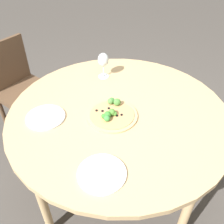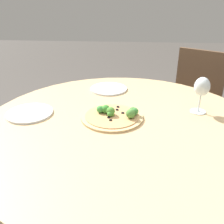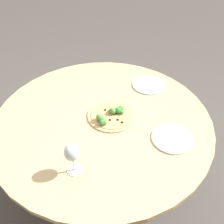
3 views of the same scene
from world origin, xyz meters
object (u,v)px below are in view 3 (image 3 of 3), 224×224
at_px(plate_near, 148,85).
at_px(plate_far, 172,138).
at_px(wine_glass, 72,153).
at_px(pizza, 111,115).

xyz_separation_m(plate_near, plate_far, (0.36, -0.35, 0.00)).
distance_m(wine_glass, plate_far, 0.56).
height_order(pizza, wine_glass, wine_glass).
height_order(plate_near, plate_far, same).
relative_size(pizza, wine_glass, 1.64).
distance_m(wine_glass, plate_near, 0.84).
relative_size(pizza, plate_far, 1.32).
xyz_separation_m(pizza, plate_near, (0.01, 0.41, -0.01)).
xyz_separation_m(wine_glass, plate_near, (-0.09, 0.82, -0.12)).
bearing_deg(plate_far, pizza, -171.36).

